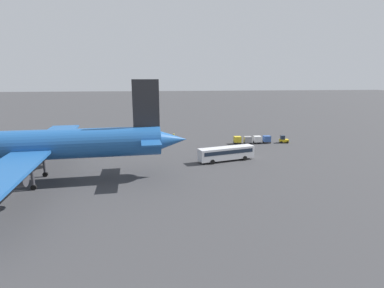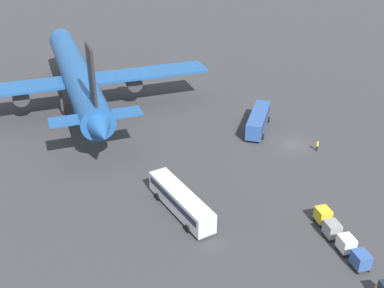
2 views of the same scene
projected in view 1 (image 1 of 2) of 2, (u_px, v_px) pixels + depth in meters
ground_plane at (165, 141)px, 85.96m from camera, size 600.00×600.00×0.00m
airplane at (25, 146)px, 50.57m from camera, size 56.29×48.74×17.72m
shuttle_bus_near at (140, 138)px, 81.60m from camera, size 10.87×8.02×3.16m
shuttle_bus_far at (226, 153)px, 65.63m from camera, size 13.02×5.81×3.07m
baggage_tug at (283, 140)px, 83.63m from camera, size 2.55×1.91×2.10m
worker_person at (174, 136)px, 88.76m from camera, size 0.38×0.38×1.74m
cargo_cart_blue at (267, 139)px, 83.21m from camera, size 2.01×1.69×2.06m
cargo_cart_white at (257, 139)px, 82.82m from camera, size 2.01×1.69×2.06m
cargo_cart_grey at (248, 140)px, 82.32m from camera, size 2.01×1.69×2.06m
cargo_cart_yellow at (237, 140)px, 82.35m from camera, size 2.01×1.69×2.06m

